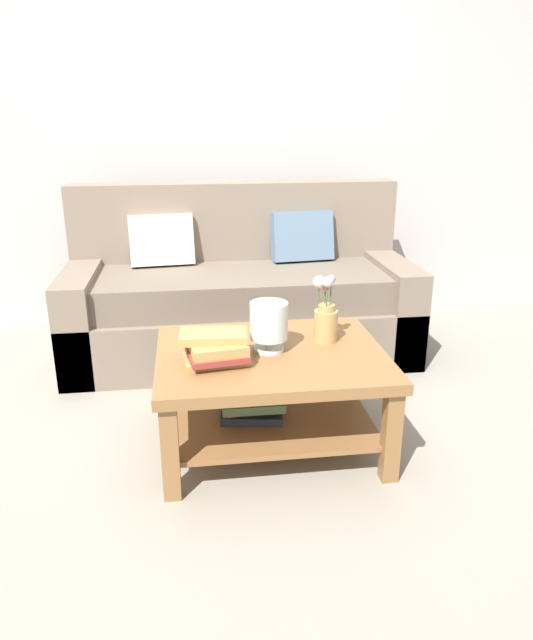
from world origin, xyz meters
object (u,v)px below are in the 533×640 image
at_px(couch, 240,297).
at_px(coffee_table, 269,380).
at_px(flower_pitcher, 325,317).
at_px(book_stack_main, 216,348).
at_px(glass_hurricane_vase, 269,323).

xyz_separation_m(couch, coffee_table, (0.02, -1.18, -0.03)).
bearing_deg(flower_pitcher, couch, 105.59).
bearing_deg(book_stack_main, couch, 80.21).
relative_size(book_stack_main, glass_hurricane_vase, 1.34).
xyz_separation_m(book_stack_main, flower_pitcher, (0.52, 0.18, 0.05)).
relative_size(coffee_table, flower_pitcher, 3.18).
bearing_deg(book_stack_main, coffee_table, 17.55).
bearing_deg(book_stack_main, glass_hurricane_vase, 22.31).
distance_m(couch, book_stack_main, 1.29).
xyz_separation_m(couch, flower_pitcher, (0.30, -1.08, 0.22)).
xyz_separation_m(coffee_table, flower_pitcher, (0.28, 0.10, 0.25)).
distance_m(couch, coffee_table, 1.18).
bearing_deg(flower_pitcher, coffee_table, -159.89).
height_order(couch, glass_hurricane_vase, couch).
distance_m(book_stack_main, glass_hurricane_vase, 0.27).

